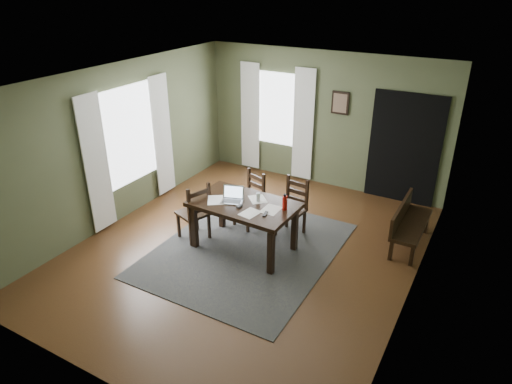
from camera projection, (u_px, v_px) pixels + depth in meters
The scene contains 25 objects.
ground at pixel (247, 250), 7.29m from camera, with size 5.00×6.00×0.01m.
room_shell at pixel (246, 143), 6.50m from camera, with size 5.02×6.02×2.71m.
rug at pixel (247, 249), 7.28m from camera, with size 2.60×3.20×0.01m.
dining_table at pixel (244, 209), 7.02m from camera, with size 1.64×1.02×0.80m.
chair_end at pixel (195, 213), 7.36m from camera, with size 0.57×0.57×1.01m.
chair_back_left at pixel (250, 200), 7.82m from camera, with size 0.52×0.52×0.96m.
chair_back_right at pixel (292, 208), 7.54m from camera, with size 0.48×0.48×0.98m.
bench at pixel (408, 221), 7.24m from camera, with size 0.42×1.29×0.73m.
laptop at pixel (233, 197), 7.02m from camera, with size 0.39×0.35×0.22m.
computer_mouse at pixel (239, 206), 6.84m from camera, with size 0.05×0.09×0.03m, color #3F3F42.
tv_remote at pixel (265, 214), 6.64m from camera, with size 0.04×0.16×0.02m, color black.
drinking_glass at pixel (258, 197), 6.99m from camera, with size 0.06×0.06×0.14m, color silver.
water_bottle at pixel (285, 203), 6.73m from camera, with size 0.09×0.09×0.26m.
paper_a at pixel (216, 200), 7.06m from camera, with size 0.26×0.33×0.00m, color white.
paper_b at pixel (250, 213), 6.68m from camera, with size 0.23×0.30×0.00m, color white.
paper_c at pixel (258, 199), 7.08m from camera, with size 0.24×0.31×0.00m, color white.
paper_d at pixel (271, 210), 6.77m from camera, with size 0.25×0.32×0.00m, color white.
window_left at pixel (129, 135), 7.90m from camera, with size 0.01×1.30×1.70m.
window_back at pixel (277, 109), 9.43m from camera, with size 1.00×0.01×1.50m.
curtain_left_near at pixel (96, 165), 7.35m from camera, with size 0.03×0.48×2.30m.
curtain_left_far at pixel (162, 136), 8.64m from camera, with size 0.03×0.48×2.30m.
curtain_back_left at pixel (250, 117), 9.79m from camera, with size 0.44×0.03×2.30m.
curtain_back_right at pixel (303, 125), 9.24m from camera, with size 0.44×0.03×2.30m.
framed_picture at pixel (340, 103), 8.70m from camera, with size 0.34×0.03×0.44m.
doorway_back at pixel (404, 149), 8.43m from camera, with size 1.30×0.03×2.10m.
Camera 1 is at (3.14, -5.30, 4.00)m, focal length 32.00 mm.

